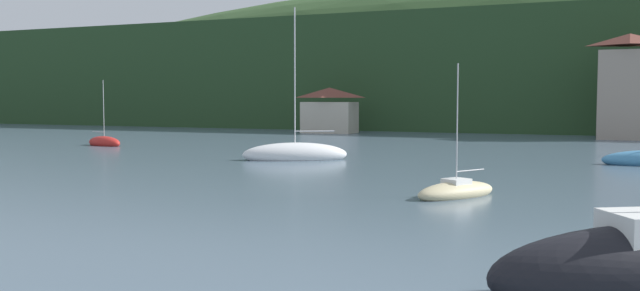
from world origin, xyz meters
name	(u,v)px	position (x,y,z in m)	size (l,w,h in m)	color
wooded_hillside	(556,86)	(-0.18, 136.93, 6.22)	(352.00, 69.94, 41.79)	#264223
shore_building_west	(330,111)	(-21.80, 89.70, 2.64)	(6.52, 3.62, 5.44)	#BCB29E
shore_building_westcentral	(629,88)	(10.90, 89.63, 5.19)	(6.02, 3.47, 10.64)	gray
sailboat_mid_1	(456,191)	(4.18, 42.18, 0.23)	(3.38, 4.48, 5.89)	#CCBC8E
sailboat_far_8	(104,143)	(-31.32, 61.25, 0.27)	(4.48, 2.55, 6.07)	red
sailboat_far_9	(295,154)	(-9.79, 55.34, 0.38)	(7.11, 5.37, 10.71)	white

